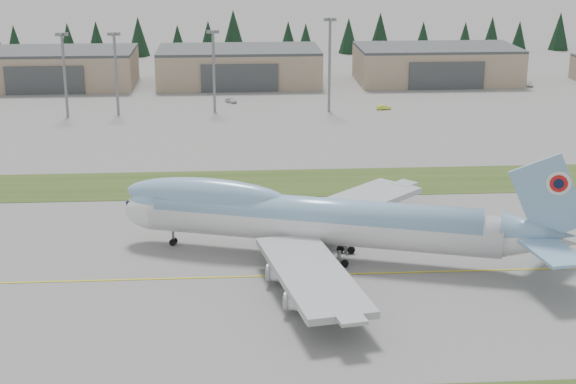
{
  "coord_description": "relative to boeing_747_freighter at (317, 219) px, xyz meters",
  "views": [
    {
      "loc": [
        -17.89,
        -113.66,
        47.66
      ],
      "look_at": [
        -9.38,
        13.64,
        8.0
      ],
      "focal_mm": 55.0,
      "sensor_mm": 36.0,
      "label": 1
    }
  ],
  "objects": [
    {
      "name": "boeing_747_freighter",
      "position": [
        0.0,
        0.0,
        0.0
      ],
      "size": [
        67.86,
        56.12,
        17.94
      ],
      "rotation": [
        0.0,
        0.0,
        -0.31
      ],
      "color": "silver",
      "rests_on": "ground"
    },
    {
      "name": "ground",
      "position": [
        5.66,
        -6.71,
        -5.92
      ],
      "size": [
        7000.0,
        7000.0,
        0.0
      ],
      "primitive_type": "plane",
      "color": "#626260",
      "rests_on": "ground"
    },
    {
      "name": "hangar_center",
      "position": [
        -9.34,
        143.19,
        -0.53
      ],
      "size": [
        48.0,
        26.6,
        10.8
      ],
      "color": "gray",
      "rests_on": "ground"
    },
    {
      "name": "service_vehicle_c",
      "position": [
        76.4,
        133.18,
        -5.92
      ],
      "size": [
        2.6,
        4.92,
        1.36
      ],
      "primitive_type": "imported",
      "rotation": [
        0.0,
        0.0,
        -0.15
      ],
      "color": "#B5B5BA",
      "rests_on": "ground"
    },
    {
      "name": "hangar_right",
      "position": [
        50.66,
        143.19,
        -0.53
      ],
      "size": [
        48.0,
        26.6,
        10.8
      ],
      "color": "gray",
      "rests_on": "ground"
    },
    {
      "name": "service_vehicle_b",
      "position": [
        27.75,
        103.39,
        -5.92
      ],
      "size": [
        3.93,
        1.7,
        1.26
      ],
      "primitive_type": "imported",
      "rotation": [
        0.0,
        0.0,
        1.67
      ],
      "color": "#CAE639",
      "rests_on": "ground"
    },
    {
      "name": "service_vehicle_a",
      "position": [
        -11.96,
        114.95,
        -5.92
      ],
      "size": [
        3.5,
        4.26,
        1.37
      ],
      "primitive_type": "imported",
      "rotation": [
        0.0,
        0.0,
        0.56
      ],
      "color": "silver",
      "rests_on": "ground"
    },
    {
      "name": "conifer_belt",
      "position": [
        7.16,
        205.61,
        0.99
      ],
      "size": [
        280.24,
        14.95,
        16.33
      ],
      "color": "black",
      "rests_on": "ground"
    },
    {
      "name": "floodlight_masts",
      "position": [
        4.36,
        101.62,
        9.74
      ],
      "size": [
        162.66,
        6.66,
        24.93
      ],
      "color": "slate",
      "rests_on": "ground"
    },
    {
      "name": "taxiway_line_main",
      "position": [
        5.66,
        -6.71,
        -5.92
      ],
      "size": [
        400.0,
        0.4,
        0.02
      ],
      "primitive_type": "cube",
      "color": "gold",
      "rests_on": "ground"
    },
    {
      "name": "hangar_left",
      "position": [
        -64.34,
        143.19,
        -0.53
      ],
      "size": [
        48.0,
        26.6,
        10.8
      ],
      "color": "gray",
      "rests_on": "ground"
    },
    {
      "name": "grass_strip_far",
      "position": [
        5.66,
        38.29,
        -5.92
      ],
      "size": [
        400.0,
        18.0,
        0.08
      ],
      "primitive_type": "cube",
      "color": "#2F4719",
      "rests_on": "ground"
    }
  ]
}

